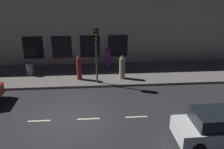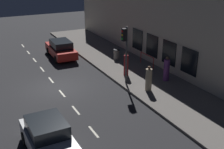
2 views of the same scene
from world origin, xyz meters
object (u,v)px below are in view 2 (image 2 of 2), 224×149
parked_car_1 (61,49)px  parked_car_0 (48,137)px  pedestrian_0 (167,70)px  pedestrian_2 (126,65)px  traffic_light (125,44)px  pedestrian_1 (149,79)px  trash_bin (117,54)px

parked_car_1 → parked_car_0: bearing=-108.1°
pedestrian_0 → pedestrian_2: 3.00m
traffic_light → parked_car_0: traffic_light is taller
traffic_light → pedestrian_0: 3.65m
traffic_light → pedestrian_0: bearing=-18.0°
traffic_light → pedestrian_2: size_ratio=2.26×
parked_car_0 → pedestrian_2: pedestrian_2 is taller
pedestrian_2 → parked_car_1: bearing=48.0°
pedestrian_1 → pedestrian_2: (0.03, 3.06, 0.04)m
traffic_light → trash_bin: 5.83m
parked_car_0 → pedestrian_0: 10.65m
traffic_light → pedestrian_2: bearing=56.2°
pedestrian_0 → trash_bin: (-0.92, 5.87, -0.38)m
traffic_light → pedestrian_1: bearing=-66.4°
parked_car_1 → pedestrian_0: 10.27m
trash_bin → pedestrian_0: bearing=-81.1°
trash_bin → traffic_light: bearing=-111.8°
parked_car_1 → pedestrian_2: (2.85, -6.84, 0.17)m
pedestrian_0 → pedestrian_1: 2.27m
traffic_light → trash_bin: (1.97, 4.93, -2.40)m
parked_car_0 → trash_bin: parked_car_0 is taller
pedestrian_0 → pedestrian_1: bearing=-14.8°
parked_car_0 → pedestrian_2: bearing=-140.8°
pedestrian_0 → trash_bin: size_ratio=2.04×
parked_car_0 → pedestrian_1: (7.64, 3.43, 0.14)m
pedestrian_2 → trash_bin: (1.14, 3.69, -0.37)m
parked_car_1 → pedestrian_1: size_ratio=2.69×
pedestrian_1 → trash_bin: 6.86m
parked_car_0 → pedestrian_1: bearing=-156.9°
traffic_light → pedestrian_1: 2.87m
traffic_light → pedestrian_0: (2.89, -0.94, -2.02)m
parked_car_0 → trash_bin: bearing=-132.0°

